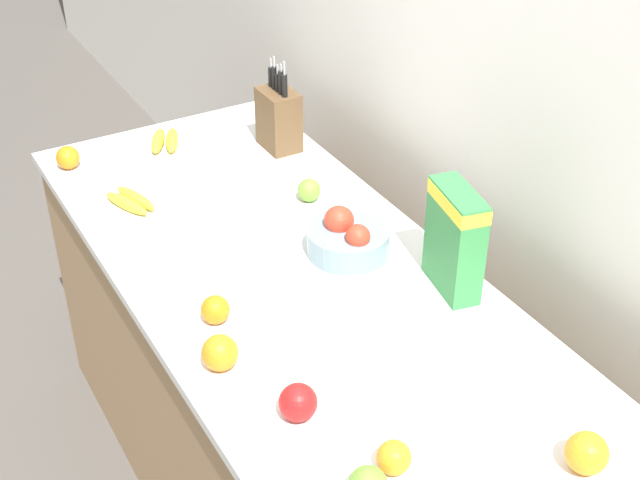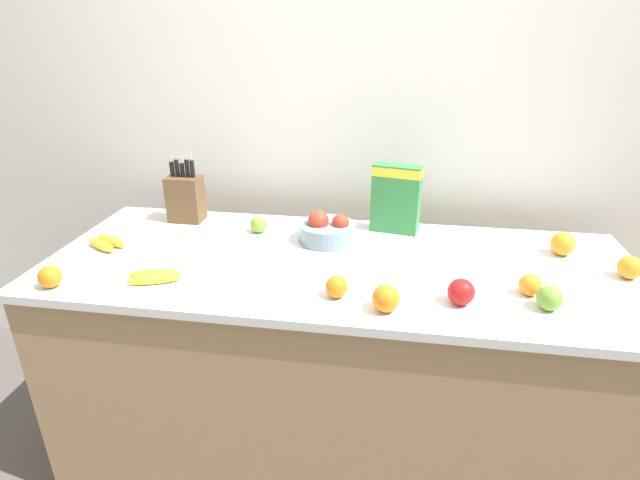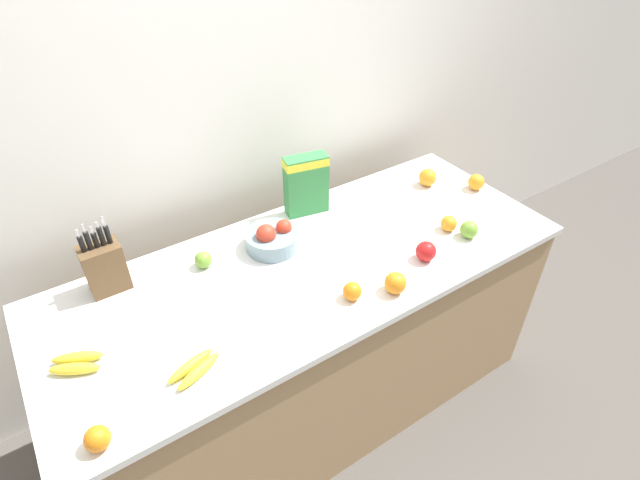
{
  "view_description": "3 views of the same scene",
  "coord_description": "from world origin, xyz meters",
  "views": [
    {
      "loc": [
        1.57,
        -0.86,
        2.21
      ],
      "look_at": [
        -0.02,
        0.06,
        0.99
      ],
      "focal_mm": 50.0,
      "sensor_mm": 36.0,
      "label": 1
    },
    {
      "loc": [
        0.18,
        -1.58,
        1.66
      ],
      "look_at": [
        -0.08,
        0.04,
        0.94
      ],
      "focal_mm": 28.0,
      "sensor_mm": 36.0,
      "label": 2
    },
    {
      "loc": [
        -0.79,
        -1.27,
        2.16
      ],
      "look_at": [
        0.04,
        -0.01,
        0.99
      ],
      "focal_mm": 28.0,
      "sensor_mm": 36.0,
      "label": 3
    }
  ],
  "objects": [
    {
      "name": "orange_front_right",
      "position": [
        0.79,
        0.18,
        0.93
      ],
      "size": [
        0.09,
        0.09,
        0.09
      ],
      "primitive_type": "sphere",
      "color": "orange",
      "rests_on": "counter"
    },
    {
      "name": "banana_bunch_right",
      "position": [
        -0.58,
        -0.24,
        0.9
      ],
      "size": [
        0.19,
        0.12,
        0.03
      ],
      "rotation": [
        0.0,
        0.0,
        3.53
      ],
      "color": "yellow",
      "rests_on": "counter"
    },
    {
      "name": "apple_near_bananas",
      "position": [
        0.65,
        -0.22,
        0.92
      ],
      "size": [
        0.08,
        0.08,
        0.08
      ],
      "primitive_type": "sphere",
      "color": "#6B9E33",
      "rests_on": "counter"
    },
    {
      "name": "knife_block",
      "position": [
        -0.69,
        0.29,
        0.99
      ],
      "size": [
        0.14,
        0.1,
        0.31
      ],
      "color": "brown",
      "rests_on": "counter"
    },
    {
      "name": "orange_back_center",
      "position": [
        -0.89,
        -0.33,
        0.92
      ],
      "size": [
        0.07,
        0.07,
        0.07
      ],
      "primitive_type": "sphere",
      "color": "orange",
      "rests_on": "counter"
    },
    {
      "name": "apple_rear",
      "position": [
        0.39,
        -0.23,
        0.92
      ],
      "size": [
        0.08,
        0.08,
        0.08
      ],
      "primitive_type": "sphere",
      "color": "red",
      "rests_on": "counter"
    },
    {
      "name": "ground_plane",
      "position": [
        0.0,
        0.0,
        0.0
      ],
      "size": [
        14.0,
        14.0,
        0.0
      ],
      "primitive_type": "plane",
      "color": "#514C47"
    },
    {
      "name": "counter",
      "position": [
        0.0,
        0.0,
        0.44
      ],
      "size": [
        2.08,
        0.81,
        0.88
      ],
      "color": "tan",
      "rests_on": "ground_plane"
    },
    {
      "name": "apple_front",
      "position": [
        -0.35,
        0.21,
        0.92
      ],
      "size": [
        0.07,
        0.07,
        0.07
      ],
      "primitive_type": "sphere",
      "color": "#6B9E33",
      "rests_on": "counter"
    },
    {
      "name": "banana_bunch_left",
      "position": [
        -0.88,
        -0.02,
        0.9
      ],
      "size": [
        0.17,
        0.14,
        0.04
      ],
      "rotation": [
        0.0,
        0.0,
        2.69
      ],
      "color": "yellow",
      "rests_on": "counter"
    },
    {
      "name": "fruit_bowl",
      "position": [
        -0.07,
        0.17,
        0.93
      ],
      "size": [
        0.22,
        0.22,
        0.12
      ],
      "color": "gray",
      "rests_on": "counter"
    },
    {
      "name": "wall_back",
      "position": [
        0.0,
        0.62,
        1.3
      ],
      "size": [
        9.0,
        0.06,
        2.6
      ],
      "color": "silver",
      "rests_on": "ground_plane"
    },
    {
      "name": "orange_front_left",
      "position": [
        0.17,
        -0.31,
        0.92
      ],
      "size": [
        0.08,
        0.08,
        0.08
      ],
      "primitive_type": "sphere",
      "color": "orange",
      "rests_on": "counter"
    },
    {
      "name": "cereal_box",
      "position": [
        0.18,
        0.31,
        1.03
      ],
      "size": [
        0.2,
        0.11,
        0.27
      ],
      "rotation": [
        0.0,
        0.0,
        -0.2
      ],
      "color": "#338442",
      "rests_on": "counter"
    },
    {
      "name": "orange_mid_left",
      "position": [
        0.61,
        -0.14,
        0.92
      ],
      "size": [
        0.07,
        0.07,
        0.07
      ],
      "primitive_type": "sphere",
      "color": "orange",
      "rests_on": "counter"
    },
    {
      "name": "orange_near_bowl",
      "position": [
        0.96,
        0.02,
        0.92
      ],
      "size": [
        0.08,
        0.08,
        0.08
      ],
      "primitive_type": "sphere",
      "color": "orange",
      "rests_on": "counter"
    },
    {
      "name": "orange_mid_right",
      "position": [
        0.02,
        -0.25,
        0.92
      ],
      "size": [
        0.07,
        0.07,
        0.07
      ],
      "primitive_type": "sphere",
      "color": "orange",
      "rests_on": "counter"
    }
  ]
}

